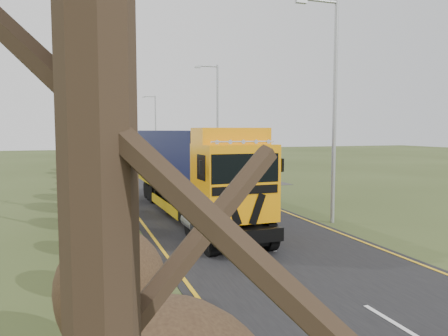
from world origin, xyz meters
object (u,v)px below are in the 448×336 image
lorry (189,166)px  streetlight_near (332,101)px  car_blue_sedan (226,165)px  car_red_hatchback (219,172)px  speed_sign (236,169)px

lorry → streetlight_near: 7.45m
lorry → car_blue_sedan: 23.30m
streetlight_near → car_blue_sedan: bearing=81.6°
car_red_hatchback → streetlight_near: (-0.43, -17.46, 4.84)m
streetlight_near → speed_sign: bearing=90.8°
streetlight_near → speed_sign: (-0.17, 11.76, -4.08)m
car_red_hatchback → car_blue_sedan: (3.24, 7.56, -0.08)m
car_blue_sedan → streetlight_near: size_ratio=0.38×
lorry → speed_sign: size_ratio=7.31×
car_blue_sedan → speed_sign: bearing=90.4°
car_blue_sedan → speed_sign: size_ratio=1.79×
streetlight_near → car_red_hatchback: bearing=88.6°
speed_sign → car_blue_sedan: bearing=73.8°
car_red_hatchback → speed_sign: bearing=89.7°
lorry → car_blue_sedan: (9.33, 21.28, -1.83)m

